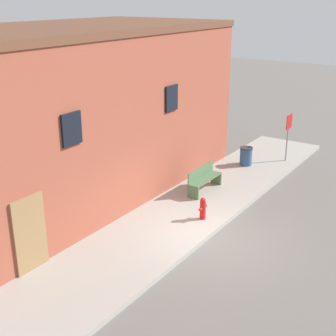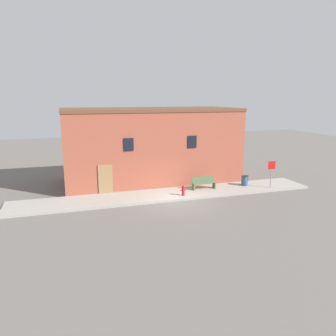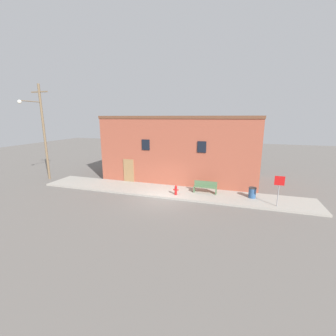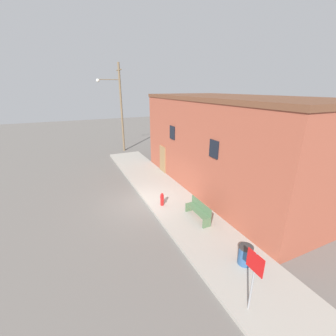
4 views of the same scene
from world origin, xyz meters
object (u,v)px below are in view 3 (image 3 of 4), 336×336
(bench, at_px, (205,187))
(stop_sign, at_px, (279,186))
(utility_pole, at_px, (42,129))
(trash_bin, at_px, (252,193))
(fire_hydrant, at_px, (176,190))

(bench, bearing_deg, stop_sign, -14.75)
(utility_pole, bearing_deg, trash_bin, 0.40)
(fire_hydrant, distance_m, trash_bin, 5.57)
(fire_hydrant, relative_size, bench, 0.42)
(bench, height_order, trash_bin, bench)
(utility_pole, bearing_deg, fire_hydrant, -4.09)
(fire_hydrant, bearing_deg, bench, 29.28)
(stop_sign, relative_size, utility_pole, 0.23)
(bench, height_order, utility_pole, utility_pole)
(fire_hydrant, bearing_deg, trash_bin, 11.01)
(fire_hydrant, relative_size, trash_bin, 0.95)
(stop_sign, xyz_separation_m, bench, (-4.92, 1.30, -0.96))
(fire_hydrant, distance_m, stop_sign, 7.05)
(stop_sign, distance_m, bench, 5.18)
(stop_sign, height_order, trash_bin, stop_sign)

